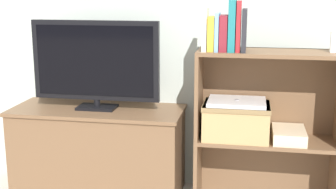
# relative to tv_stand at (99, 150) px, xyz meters

# --- Properties ---
(tv_stand) EXTENTS (1.00, 0.41, 0.51)m
(tv_stand) POSITION_rel_tv_stand_xyz_m (0.00, 0.00, 0.00)
(tv_stand) COLOR brown
(tv_stand) RESTS_ON ground_plane
(tv) EXTENTS (0.74, 0.14, 0.51)m
(tv) POSITION_rel_tv_stand_xyz_m (0.00, -0.00, 0.53)
(tv) COLOR black
(tv) RESTS_ON tv_stand
(bookshelf_lower_tier) EXTENTS (0.75, 0.28, 0.41)m
(bookshelf_lower_tier) POSITION_rel_tv_stand_xyz_m (0.96, -0.00, -0.00)
(bookshelf_lower_tier) COLOR brown
(bookshelf_lower_tier) RESTS_ON ground_plane
(bookshelf_upper_tier) EXTENTS (0.75, 0.28, 0.47)m
(bookshelf_upper_tier) POSITION_rel_tv_stand_xyz_m (0.96, 0.00, 0.44)
(bookshelf_upper_tier) COLOR brown
(bookshelf_upper_tier) RESTS_ON bookshelf_lower_tier
(book_ivory) EXTENTS (0.02, 0.15, 0.22)m
(book_ivory) POSITION_rel_tv_stand_xyz_m (0.63, -0.09, 0.73)
(book_ivory) COLOR silver
(book_ivory) RESTS_ON bookshelf_upper_tier
(book_mustard) EXTENTS (0.03, 0.13, 0.17)m
(book_mustard) POSITION_rel_tv_stand_xyz_m (0.66, -0.09, 0.71)
(book_mustard) COLOR gold
(book_mustard) RESTS_ON bookshelf_upper_tier
(book_skyblue) EXTENTS (0.02, 0.14, 0.19)m
(book_skyblue) POSITION_rel_tv_stand_xyz_m (0.69, -0.09, 0.72)
(book_skyblue) COLOR #709ECC
(book_skyblue) RESTS_ON bookshelf_upper_tier
(book_maroon) EXTENTS (0.04, 0.13, 0.18)m
(book_maroon) POSITION_rel_tv_stand_xyz_m (0.72, -0.09, 0.71)
(book_maroon) COLOR maroon
(book_maroon) RESTS_ON bookshelf_upper_tier
(book_teal) EXTENTS (0.04, 0.14, 0.26)m
(book_teal) POSITION_rel_tv_stand_xyz_m (0.77, -0.09, 0.75)
(book_teal) COLOR #1E7075
(book_teal) RESTS_ON bookshelf_upper_tier
(book_crimson) EXTENTS (0.02, 0.13, 0.25)m
(book_crimson) POSITION_rel_tv_stand_xyz_m (0.80, -0.09, 0.75)
(book_crimson) COLOR #B22328
(book_crimson) RESTS_ON bookshelf_upper_tier
(book_charcoal) EXTENTS (0.02, 0.16, 0.21)m
(book_charcoal) POSITION_rel_tv_stand_xyz_m (0.83, -0.09, 0.73)
(book_charcoal) COLOR #232328
(book_charcoal) RESTS_ON bookshelf_upper_tier
(baby_monitor) EXTENTS (0.05, 0.03, 0.14)m
(baby_monitor) POSITION_rel_tv_stand_xyz_m (1.28, -0.05, 0.67)
(baby_monitor) COLOR white
(baby_monitor) RESTS_ON bookshelf_upper_tier
(storage_basket_left) EXTENTS (0.35, 0.25, 0.19)m
(storage_basket_left) POSITION_rel_tv_stand_xyz_m (0.80, -0.07, 0.25)
(storage_basket_left) COLOR tan
(storage_basket_left) RESTS_ON bookshelf_lower_tier
(laptop) EXTENTS (0.30, 0.23, 0.02)m
(laptop) POSITION_rel_tv_stand_xyz_m (0.80, -0.07, 0.35)
(laptop) COLOR white
(laptop) RESTS_ON storage_basket_left
(magazine_stack) EXTENTS (0.17, 0.24, 0.06)m
(magazine_stack) POSITION_rel_tv_stand_xyz_m (1.08, -0.06, 0.18)
(magazine_stack) COLOR beige
(magazine_stack) RESTS_ON bookshelf_lower_tier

